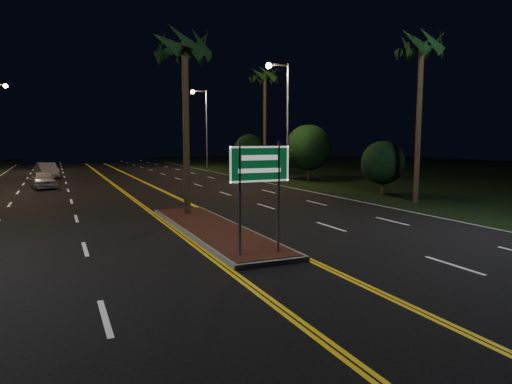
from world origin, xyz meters
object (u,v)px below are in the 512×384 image
streetlight_right_mid (283,109)px  car_near (43,178)px  palm_median (185,47)px  palm_right_far (265,76)px  shrub_near (383,163)px  highway_sign (260,175)px  warning_sign (283,161)px  streetlight_right_far (203,120)px  palm_right_near (422,46)px  shrub_far (249,149)px  median_island (213,229)px  car_far (47,169)px  shrub_mid (308,148)px

streetlight_right_mid → car_near: streetlight_right_mid is taller
palm_median → palm_right_far: palm_right_far is taller
streetlight_right_mid → palm_right_far: (2.19, 8.00, 3.49)m
streetlight_right_mid → shrub_near: 9.28m
highway_sign → car_near: highway_sign is taller
car_near → warning_sign: bearing=-20.4°
streetlight_right_far → palm_right_near: palm_right_near is taller
palm_right_near → warning_sign: 14.10m
streetlight_right_mid → car_near: bearing=166.3°
palm_right_far → shrub_near: (0.70, -16.00, -7.20)m
highway_sign → palm_median: 9.11m
highway_sign → shrub_far: shrub_far is taller
median_island → car_far: car_far is taller
highway_sign → shrub_mid: bearing=56.6°
palm_right_far → shrub_mid: palm_right_far is taller
streetlight_right_mid → shrub_far: 14.74m
palm_right_near → shrub_far: bearing=87.1°
streetlight_right_mid → car_far: size_ratio=1.93×
streetlight_right_far → shrub_mid: streetlight_right_far is taller
median_island → shrub_mid: 22.18m
palm_right_near → shrub_mid: (1.50, 14.00, -5.49)m
shrub_mid → warning_sign: size_ratio=1.75×
palm_right_near → warning_sign: size_ratio=3.53×
car_far → car_near: bearing=-100.4°
median_island → palm_right_near: 15.21m
streetlight_right_mid → warning_sign: size_ratio=3.41×
car_far → streetlight_right_mid: bearing=-48.9°
highway_sign → shrub_far: 35.96m
streetlight_right_mid → car_far: 21.92m
shrub_near → shrub_mid: shrub_mid is taller
shrub_near → shrub_mid: 10.04m
car_far → streetlight_right_far: bearing=11.7°
shrub_near → warning_sign: (-2.70, 8.40, -0.22)m
shrub_far → car_far: bearing=-178.8°
streetlight_right_mid → car_far: streetlight_right_mid is taller
palm_right_near → palm_median: bearing=177.7°
median_island → shrub_mid: size_ratio=2.22×
palm_right_far → car_far: (-18.69, 5.58, -8.37)m
car_far → palm_right_far: bearing=-26.1°
palm_median → shrub_far: 29.41m
streetlight_right_mid → shrub_far: size_ratio=2.27×
streetlight_right_far → warning_sign: streetlight_right_far is taller
median_island → car_near: size_ratio=2.39×
median_island → highway_sign: size_ratio=3.20×
streetlight_right_mid → warning_sign: (0.19, 0.40, -3.93)m
car_far → warning_sign: 21.29m
highway_sign → car_near: size_ratio=0.75×
palm_median → car_far: (-5.89, 25.08, -6.50)m
highway_sign → shrub_near: bearing=39.7°
shrub_mid → car_far: 23.10m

